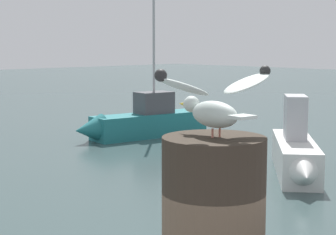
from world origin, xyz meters
TOP-DOWN VIEW (x-y plane):
  - seagull at (0.97, -0.42)m, footprint 0.56×0.39m
  - boat_teal at (11.60, 12.26)m, footprint 4.79×1.62m
  - boat_white at (10.59, 5.62)m, footprint 3.69×3.25m

SIDE VIEW (x-z plane):
  - boat_teal at x=11.60m, z-range -1.86..2.86m
  - boat_white at x=10.59m, z-range -0.39..1.44m
  - seagull at x=0.97m, z-range 2.71..2.97m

